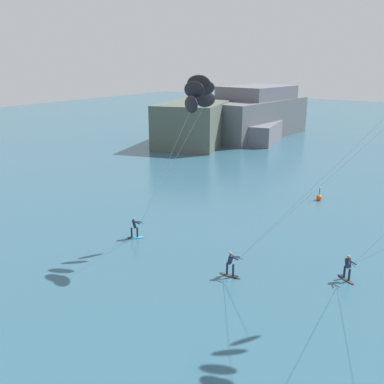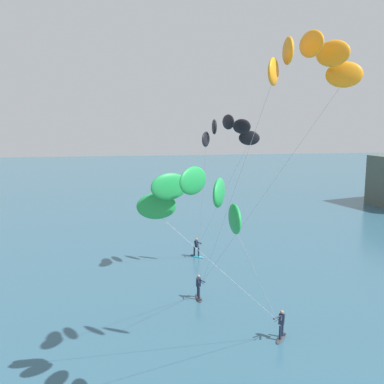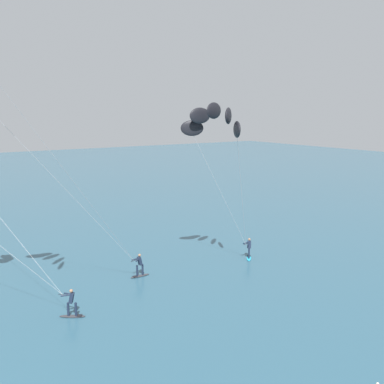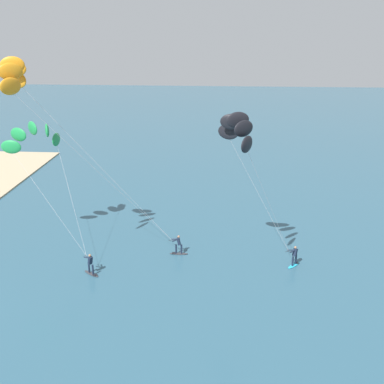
# 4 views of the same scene
# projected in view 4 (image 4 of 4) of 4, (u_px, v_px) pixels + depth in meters

# --- Properties ---
(kitesurfer_nearshore) EXTENTS (8.50, 8.62, 10.40)m
(kitesurfer_nearshore) POSITION_uv_depth(u_px,v_px,m) (36.00, 141.00, 36.94)
(kitesurfer_nearshore) COLOR #333338
(kitesurfer_nearshore) RESTS_ON ground
(kitesurfer_mid_water) EXTENTS (5.67, 12.60, 15.75)m
(kitesurfer_mid_water) POSITION_uv_depth(u_px,v_px,m) (23.00, 84.00, 30.67)
(kitesurfer_mid_water) COLOR #333338
(kitesurfer_mid_water) RESTS_ON ground
(kitesurfer_far_out) EXTENTS (4.85, 6.83, 12.27)m
(kitesurfer_far_out) POSITION_uv_depth(u_px,v_px,m) (240.00, 136.00, 30.88)
(kitesurfer_far_out) COLOR #23ADD1
(kitesurfer_far_out) RESTS_ON ground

